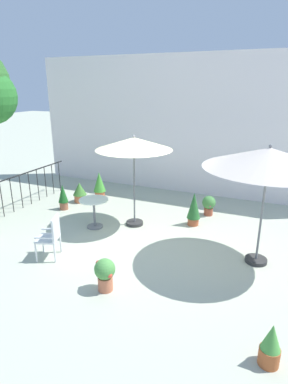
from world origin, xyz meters
The scene contains 14 objects.
ground_plane centered at (0.00, 0.00, 0.00)m, with size 60.00×60.00×0.00m, color #B0B69F.
villa_facade centered at (0.00, 4.01, 2.19)m, with size 10.67×0.30×4.39m, color white.
terrace_railing centered at (-3.89, 0.00, 0.68)m, with size 0.03×4.97×1.01m.
patio_umbrella_0 centered at (-0.36, 0.78, 2.08)m, with size 1.87×1.87×2.32m.
patio_umbrella_1 centered at (2.71, 0.09, 2.16)m, with size 2.42×2.42×2.43m.
cafe_table_0 centered at (-1.23, 0.24, 0.52)m, with size 0.73×0.73×0.75m.
patio_chair_0 centered at (-1.24, -1.40, 0.52)m, with size 0.56×0.58×0.92m.
potted_plant_0 centered at (-2.32, 2.30, 0.44)m, with size 0.39×0.39×0.82m.
potted_plant_1 centered at (0.35, -1.96, 0.35)m, with size 0.37×0.37×0.60m.
potted_plant_2 centered at (-2.72, 0.93, 0.40)m, with size 0.28×0.28×0.75m.
potted_plant_3 centered at (1.04, 1.36, 0.46)m, with size 0.34×0.34×0.88m.
potted_plant_4 centered at (1.25, 2.18, 0.32)m, with size 0.37×0.37×0.55m.
potted_plant_5 centered at (3.09, -2.50, 0.30)m, with size 0.27×0.27×0.62m.
potted_plant_6 centered at (-2.63, 1.64, 0.33)m, with size 0.42×0.42×0.62m.
Camera 1 is at (2.89, -6.09, 3.45)m, focal length 29.80 mm.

